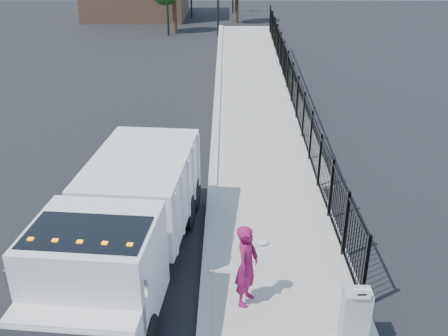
{
  "coord_description": "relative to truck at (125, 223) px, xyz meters",
  "views": [
    {
      "loc": [
        0.5,
        -11.04,
        7.73
      ],
      "look_at": [
        0.4,
        2.0,
        1.68
      ],
      "focal_mm": 40.0,
      "sensor_mm": 36.0,
      "label": 1
    }
  ],
  "objects": [
    {
      "name": "curb",
      "position": [
        1.96,
        -1.23,
        -1.44
      ],
      "size": [
        0.3,
        12.0,
        0.16
      ],
      "primitive_type": "cube",
      "color": "#ADAAA3",
      "rests_on": "ground"
    },
    {
      "name": "utility_cabinet",
      "position": [
        5.06,
        -2.34,
        -0.77
      ],
      "size": [
        0.55,
        0.4,
        1.25
      ],
      "primitive_type": "cube",
      "color": "gray",
      "rests_on": "sidewalk"
    },
    {
      "name": "ground",
      "position": [
        1.96,
        0.77,
        -1.52
      ],
      "size": [
        120.0,
        120.0,
        0.0
      ],
      "primitive_type": "plane",
      "color": "black",
      "rests_on": "ground"
    },
    {
      "name": "debris",
      "position": [
        3.42,
        1.25,
        -1.36
      ],
      "size": [
        0.31,
        0.31,
        0.08
      ],
      "primitive_type": "ellipsoid",
      "color": "silver",
      "rests_on": "sidewalk"
    },
    {
      "name": "arrow_sign",
      "position": [
        5.06,
        -2.56,
        -0.04
      ],
      "size": [
        0.35,
        0.04,
        0.22
      ],
      "primitive_type": "cube",
      "color": "white",
      "rests_on": "utility_cabinet"
    },
    {
      "name": "sidewalk",
      "position": [
        3.88,
        -1.23,
        -1.46
      ],
      "size": [
        3.55,
        12.0,
        0.12
      ],
      "primitive_type": "cube",
      "color": "#9E998E",
      "rests_on": "ground"
    },
    {
      "name": "truck",
      "position": [
        0.0,
        0.0,
        0.0
      ],
      "size": [
        3.22,
        8.08,
        2.7
      ],
      "rotation": [
        0.0,
        0.0,
        -0.09
      ],
      "color": "black",
      "rests_on": "ground"
    },
    {
      "name": "ramp",
      "position": [
        4.08,
        16.77,
        -1.52
      ],
      "size": [
        3.95,
        24.06,
        3.19
      ],
      "primitive_type": "cube",
      "rotation": [
        0.06,
        0.0,
        0.0
      ],
      "color": "#9E998E",
      "rests_on": "ground"
    },
    {
      "name": "worker",
      "position": [
        2.9,
        -1.14,
        -0.41
      ],
      "size": [
        0.72,
        0.85,
        1.98
      ],
      "primitive_type": "imported",
      "rotation": [
        0.0,
        0.0,
        1.18
      ],
      "color": "maroon",
      "rests_on": "sidewalk"
    },
    {
      "name": "iron_fence",
      "position": [
        5.51,
        12.77,
        -0.62
      ],
      "size": [
        0.1,
        28.0,
        1.8
      ],
      "primitive_type": "cube",
      "color": "black",
      "rests_on": "ground"
    }
  ]
}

